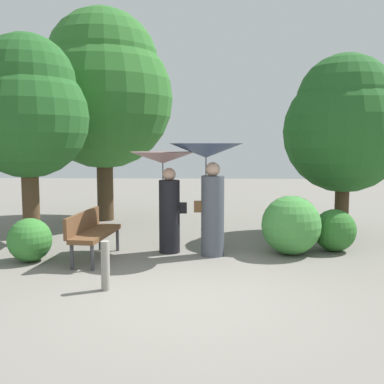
% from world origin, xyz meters
% --- Properties ---
extents(ground_plane, '(40.00, 40.00, 0.00)m').
position_xyz_m(ground_plane, '(0.00, 0.00, 0.00)').
color(ground_plane, slate).
extents(person_left, '(1.20, 1.20, 1.87)m').
position_xyz_m(person_left, '(-0.46, 2.43, 1.33)').
color(person_left, black).
rests_on(person_left, ground).
extents(person_right, '(1.31, 1.31, 2.02)m').
position_xyz_m(person_right, '(0.32, 2.23, 1.47)').
color(person_right, '#474C56').
rests_on(person_right, ground).
extents(park_bench, '(0.63, 1.54, 0.83)m').
position_xyz_m(park_bench, '(-1.71, 1.87, 0.51)').
color(park_bench, '#38383D').
rests_on(park_bench, ground).
extents(tree_near_left, '(3.58, 3.58, 5.43)m').
position_xyz_m(tree_near_left, '(-2.40, 5.91, 3.43)').
color(tree_near_left, '#42301E').
rests_on(tree_near_left, ground).
extents(tree_near_right, '(2.62, 2.62, 3.92)m').
position_xyz_m(tree_near_right, '(3.24, 4.11, 2.46)').
color(tree_near_right, '#42301E').
rests_on(tree_near_right, ground).
extents(tree_mid_left, '(2.38, 2.38, 4.15)m').
position_xyz_m(tree_mid_left, '(-3.25, 3.07, 2.73)').
color(tree_mid_left, '#4C3823').
rests_on(tree_mid_left, ground).
extents(bush_path_left, '(0.64, 0.64, 0.64)m').
position_xyz_m(bush_path_left, '(1.92, 3.85, 0.32)').
color(bush_path_left, '#235B23').
rests_on(bush_path_left, ground).
extents(bush_path_right, '(1.08, 1.08, 1.08)m').
position_xyz_m(bush_path_right, '(1.83, 2.38, 0.54)').
color(bush_path_right, '#428C3D').
rests_on(bush_path_right, ground).
extents(bush_behind_bench, '(0.75, 0.75, 0.75)m').
position_xyz_m(bush_behind_bench, '(-2.73, 1.69, 0.37)').
color(bush_behind_bench, '#387F33').
rests_on(bush_behind_bench, ground).
extents(bush_far_side, '(0.79, 0.79, 0.79)m').
position_xyz_m(bush_far_side, '(2.69, 2.65, 0.40)').
color(bush_far_side, '#2D6B28').
rests_on(bush_far_side, ground).
extents(path_marker_post, '(0.12, 0.12, 0.69)m').
position_xyz_m(path_marker_post, '(-1.09, 0.23, 0.34)').
color(path_marker_post, gray).
rests_on(path_marker_post, ground).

